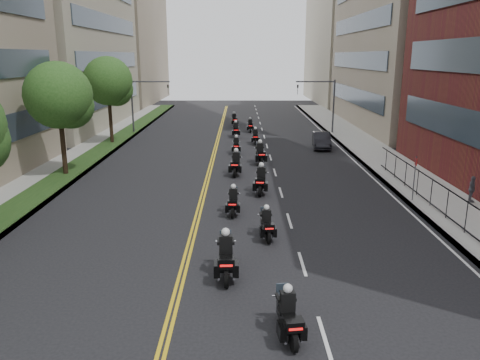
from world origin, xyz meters
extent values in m
cube|color=gray|center=(12.00, 25.00, 0.07)|extent=(4.00, 90.00, 0.15)
cube|color=gray|center=(-12.00, 25.00, 0.07)|extent=(4.00, 90.00, 0.15)
cube|color=#143413|center=(-11.20, 25.00, 0.17)|extent=(2.00, 90.00, 0.04)
cube|color=#333F4C|center=(13.95, 48.00, 3.50)|extent=(0.12, 24.08, 1.80)
cube|color=#333F4C|center=(13.95, 48.00, 7.50)|extent=(0.12, 24.08, 1.80)
cube|color=#333F4C|center=(13.95, 48.00, 11.50)|extent=(0.12, 24.08, 1.80)
cube|color=#A09981|center=(21.50, 78.00, 13.00)|extent=(15.00, 28.00, 26.00)
cube|color=#333F4C|center=(-13.95, 48.00, 3.50)|extent=(0.12, 24.08, 1.80)
cube|color=#333F4C|center=(-13.95, 48.00, 7.50)|extent=(0.12, 24.08, 1.80)
cube|color=#333F4C|center=(-13.95, 48.00, 11.50)|extent=(0.12, 24.08, 1.80)
cube|color=gray|center=(-22.00, 78.00, 13.00)|extent=(16.00, 28.00, 26.00)
cube|color=black|center=(11.00, 12.00, 1.60)|extent=(0.05, 28.00, 0.05)
cube|color=black|center=(11.00, 12.00, 0.30)|extent=(0.05, 28.00, 0.05)
cylinder|color=#312215|center=(-11.20, 24.00, 2.55)|extent=(0.32, 0.32, 5.11)
sphere|color=#214E1A|center=(-11.20, 24.00, 5.47)|extent=(4.40, 4.40, 4.40)
sphere|color=#214E1A|center=(-10.60, 24.40, 4.75)|extent=(3.08, 3.08, 3.08)
cylinder|color=#312215|center=(-11.20, 36.00, 2.69)|extent=(0.32, 0.32, 5.39)
sphere|color=#214E1A|center=(-11.20, 36.00, 5.78)|extent=(4.40, 4.40, 4.40)
sphere|color=#214E1A|center=(-10.60, 36.40, 5.00)|extent=(3.08, 3.08, 3.08)
cylinder|color=#3F3F44|center=(10.50, 42.00, 2.80)|extent=(0.18, 0.18, 5.60)
cylinder|color=#3F3F44|center=(8.50, 42.00, 5.40)|extent=(4.00, 0.14, 0.14)
imported|color=black|center=(6.70, 42.00, 4.60)|extent=(0.16, 0.20, 1.00)
cylinder|color=#3F3F44|center=(-10.50, 42.00, 2.80)|extent=(0.18, 0.18, 5.60)
cylinder|color=#3F3F44|center=(-8.50, 42.00, 5.40)|extent=(4.00, 0.14, 0.14)
imported|color=black|center=(-6.70, 42.00, 4.60)|extent=(0.16, 0.20, 1.00)
cylinder|color=black|center=(2.22, 4.35, 0.33)|extent=(0.22, 0.67, 0.66)
cylinder|color=black|center=(2.02, 5.88, 0.33)|extent=(0.22, 0.67, 0.66)
cube|color=black|center=(2.12, 5.11, 0.60)|extent=(0.57, 1.35, 0.39)
cube|color=silver|center=(2.11, 5.16, 0.38)|extent=(0.43, 0.57, 0.29)
cube|color=black|center=(2.22, 4.35, 0.83)|extent=(0.55, 0.47, 0.31)
cube|color=red|center=(2.24, 4.14, 0.81)|extent=(0.39, 0.08, 0.07)
cube|color=black|center=(2.11, 5.16, 1.08)|extent=(0.46, 0.32, 0.60)
sphere|color=silver|center=(2.11, 5.17, 1.49)|extent=(0.28, 0.28, 0.28)
cylinder|color=black|center=(0.24, 8.09, 0.38)|extent=(0.19, 0.76, 0.76)
cylinder|color=black|center=(0.17, 9.86, 0.38)|extent=(0.19, 0.76, 0.76)
cube|color=black|center=(0.21, 8.97, 0.69)|extent=(0.53, 1.52, 0.44)
cube|color=silver|center=(0.20, 9.03, 0.43)|extent=(0.45, 0.63, 0.33)
cube|color=black|center=(0.24, 8.09, 0.96)|extent=(0.60, 0.49, 0.36)
cube|color=red|center=(0.25, 7.85, 0.93)|extent=(0.45, 0.05, 0.08)
cube|color=black|center=(0.20, 9.03, 1.25)|extent=(0.50, 0.33, 0.69)
sphere|color=silver|center=(0.20, 9.04, 1.71)|extent=(0.32, 0.32, 0.32)
cylinder|color=black|center=(1.98, 12.05, 0.31)|extent=(0.18, 0.63, 0.62)
cylinder|color=black|center=(1.86, 13.52, 0.31)|extent=(0.18, 0.63, 0.62)
cube|color=black|center=(1.92, 12.78, 0.57)|extent=(0.49, 1.27, 0.37)
cube|color=silver|center=(1.92, 12.83, 0.36)|extent=(0.39, 0.53, 0.28)
cube|color=black|center=(1.98, 12.05, 0.79)|extent=(0.51, 0.42, 0.29)
cube|color=red|center=(2.00, 11.86, 0.77)|extent=(0.37, 0.06, 0.06)
cube|color=black|center=(1.92, 12.83, 1.03)|extent=(0.42, 0.29, 0.57)
sphere|color=silver|center=(1.92, 12.84, 1.41)|extent=(0.27, 0.27, 0.27)
cylinder|color=black|center=(0.35, 15.37, 0.32)|extent=(0.16, 0.65, 0.64)
cylinder|color=black|center=(0.41, 16.87, 0.32)|extent=(0.16, 0.65, 0.64)
cube|color=black|center=(0.38, 16.12, 0.58)|extent=(0.45, 1.29, 0.38)
cube|color=silver|center=(0.39, 16.17, 0.37)|extent=(0.38, 0.53, 0.28)
cube|color=black|center=(0.35, 15.37, 0.81)|extent=(0.51, 0.41, 0.30)
cube|color=red|center=(0.35, 15.17, 0.79)|extent=(0.38, 0.04, 0.07)
cube|color=black|center=(0.39, 16.17, 1.06)|extent=(0.42, 0.28, 0.58)
sphere|color=silver|center=(0.39, 16.18, 1.45)|extent=(0.27, 0.27, 0.27)
cylinder|color=black|center=(1.90, 19.08, 0.37)|extent=(0.23, 0.76, 0.75)
cylinder|color=black|center=(2.09, 20.84, 0.37)|extent=(0.23, 0.76, 0.75)
cube|color=black|center=(2.00, 19.96, 0.68)|extent=(0.62, 1.53, 0.44)
cube|color=silver|center=(2.00, 20.01, 0.43)|extent=(0.48, 0.65, 0.33)
cube|color=black|center=(1.90, 19.08, 0.95)|extent=(0.62, 0.52, 0.35)
cube|color=red|center=(1.88, 18.85, 0.93)|extent=(0.44, 0.08, 0.08)
cube|color=black|center=(2.00, 20.01, 1.23)|extent=(0.52, 0.36, 0.68)
sphere|color=silver|center=(2.01, 20.03, 1.70)|extent=(0.32, 0.32, 0.32)
cylinder|color=black|center=(0.39, 23.55, 0.37)|extent=(0.21, 0.76, 0.75)
cylinder|color=black|center=(0.53, 25.30, 0.37)|extent=(0.21, 0.76, 0.75)
cube|color=black|center=(0.46, 24.43, 0.68)|extent=(0.58, 1.52, 0.44)
cube|color=silver|center=(0.46, 24.48, 0.43)|extent=(0.46, 0.64, 0.33)
cube|color=black|center=(0.39, 23.55, 0.95)|extent=(0.61, 0.51, 0.35)
cube|color=red|center=(0.37, 23.32, 0.92)|extent=(0.44, 0.07, 0.08)
cube|color=black|center=(0.46, 24.48, 1.23)|extent=(0.51, 0.35, 0.68)
sphere|color=silver|center=(0.46, 24.49, 1.69)|extent=(0.32, 0.32, 0.32)
cylinder|color=black|center=(2.33, 26.88, 0.38)|extent=(0.22, 0.76, 0.75)
cylinder|color=black|center=(2.18, 28.64, 0.38)|extent=(0.22, 0.76, 0.75)
cube|color=black|center=(2.25, 27.76, 0.69)|extent=(0.59, 1.53, 0.44)
cube|color=silver|center=(2.25, 27.81, 0.43)|extent=(0.47, 0.64, 0.33)
cube|color=black|center=(2.33, 26.88, 0.95)|extent=(0.61, 0.51, 0.35)
cube|color=red|center=(2.35, 26.64, 0.93)|extent=(0.44, 0.07, 0.08)
cube|color=black|center=(2.25, 27.81, 1.24)|extent=(0.51, 0.35, 0.69)
sphere|color=silver|center=(2.25, 27.82, 1.70)|extent=(0.32, 0.32, 0.32)
cylinder|color=black|center=(0.42, 30.90, 0.32)|extent=(0.14, 0.64, 0.64)
cylinder|color=black|center=(0.41, 32.40, 0.32)|extent=(0.14, 0.64, 0.64)
cube|color=black|center=(0.42, 31.65, 0.58)|extent=(0.40, 1.27, 0.38)
cube|color=silver|center=(0.42, 31.70, 0.37)|extent=(0.36, 0.52, 0.28)
cube|color=black|center=(0.42, 30.90, 0.81)|extent=(0.49, 0.40, 0.30)
cube|color=red|center=(0.42, 30.70, 0.79)|extent=(0.38, 0.03, 0.07)
cube|color=black|center=(0.42, 31.70, 1.05)|extent=(0.42, 0.27, 0.58)
sphere|color=silver|center=(0.42, 31.71, 1.45)|extent=(0.27, 0.27, 0.27)
cylinder|color=black|center=(2.16, 35.35, 0.32)|extent=(0.14, 0.65, 0.65)
cylinder|color=black|center=(2.16, 36.88, 0.32)|extent=(0.14, 0.65, 0.65)
cube|color=black|center=(2.16, 36.11, 0.59)|extent=(0.41, 1.29, 0.38)
cube|color=silver|center=(2.16, 36.16, 0.37)|extent=(0.37, 0.53, 0.29)
cube|color=black|center=(2.16, 35.35, 0.82)|extent=(0.50, 0.40, 0.31)
cube|color=red|center=(2.15, 35.15, 0.80)|extent=(0.38, 0.03, 0.07)
cube|color=black|center=(2.16, 36.16, 1.07)|extent=(0.42, 0.27, 0.59)
sphere|color=silver|center=(2.16, 36.17, 1.47)|extent=(0.28, 0.28, 0.28)
cylinder|color=black|center=(0.35, 39.11, 0.34)|extent=(0.18, 0.70, 0.69)
cylinder|color=black|center=(0.26, 40.73, 0.34)|extent=(0.18, 0.70, 0.69)
cube|color=black|center=(0.31, 39.92, 0.63)|extent=(0.50, 1.39, 0.41)
cube|color=silver|center=(0.30, 39.97, 0.40)|extent=(0.41, 0.58, 0.30)
cube|color=black|center=(0.35, 39.11, 0.87)|extent=(0.55, 0.45, 0.32)
cube|color=red|center=(0.36, 38.90, 0.85)|extent=(0.41, 0.05, 0.07)
cube|color=black|center=(0.30, 39.97, 1.14)|extent=(0.46, 0.31, 0.63)
sphere|color=silver|center=(0.30, 39.98, 1.56)|extent=(0.29, 0.29, 0.29)
cylinder|color=black|center=(1.85, 42.48, 0.32)|extent=(0.14, 0.64, 0.64)
cylinder|color=black|center=(1.83, 43.99, 0.32)|extent=(0.14, 0.64, 0.64)
cube|color=black|center=(1.84, 43.23, 0.58)|extent=(0.41, 1.28, 0.38)
cube|color=silver|center=(1.84, 43.28, 0.37)|extent=(0.36, 0.52, 0.28)
cube|color=black|center=(1.85, 42.48, 0.81)|extent=(0.49, 0.40, 0.30)
cube|color=red|center=(1.85, 42.28, 0.79)|extent=(0.38, 0.03, 0.07)
cube|color=black|center=(1.84, 43.28, 1.06)|extent=(0.42, 0.27, 0.58)
sphere|color=silver|center=(1.84, 43.29, 1.45)|extent=(0.27, 0.27, 0.27)
cylinder|color=black|center=(0.16, 46.90, 0.34)|extent=(0.23, 0.68, 0.67)
cylinder|color=black|center=(-0.05, 48.46, 0.34)|extent=(0.23, 0.68, 0.67)
cube|color=black|center=(0.06, 47.68, 0.61)|extent=(0.59, 1.38, 0.39)
cube|color=silver|center=(0.05, 47.73, 0.39)|extent=(0.44, 0.59, 0.30)
cube|color=black|center=(0.16, 46.90, 0.85)|extent=(0.56, 0.48, 0.32)
cube|color=red|center=(0.19, 46.69, 0.83)|extent=(0.40, 0.08, 0.07)
cube|color=black|center=(0.05, 47.73, 1.11)|extent=(0.47, 0.33, 0.61)
sphere|color=silver|center=(0.05, 47.74, 1.52)|extent=(0.29, 0.29, 0.29)
imported|color=black|center=(8.00, 34.05, 0.70)|extent=(1.89, 4.37, 1.40)
imported|color=#44434B|center=(13.50, 17.66, 0.88)|extent=(0.51, 0.91, 1.46)
camera|label=1|loc=(0.72, -7.04, 7.98)|focal=35.00mm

